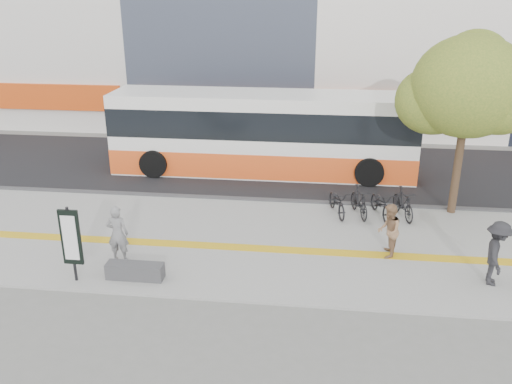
# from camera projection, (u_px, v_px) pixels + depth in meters

# --- Properties ---
(ground) EXTENTS (120.00, 120.00, 0.00)m
(ground) POSITION_uv_depth(u_px,v_px,m) (234.00, 265.00, 15.87)
(ground) COLOR slate
(ground) RESTS_ON ground
(sidewalk) EXTENTS (40.00, 7.00, 0.08)m
(sidewalk) POSITION_uv_depth(u_px,v_px,m) (241.00, 241.00, 17.24)
(sidewalk) COLOR gray
(sidewalk) RESTS_ON ground
(tactile_strip) EXTENTS (40.00, 0.45, 0.01)m
(tactile_strip) POSITION_uv_depth(u_px,v_px,m) (239.00, 247.00, 16.76)
(tactile_strip) COLOR gold
(tactile_strip) RESTS_ON sidewalk
(street) EXTENTS (40.00, 8.00, 0.06)m
(street) POSITION_uv_depth(u_px,v_px,m) (265.00, 168.00, 24.19)
(street) COLOR black
(street) RESTS_ON ground
(curb) EXTENTS (40.00, 0.25, 0.14)m
(curb) POSITION_uv_depth(u_px,v_px,m) (255.00, 200.00, 20.47)
(curb) COLOR #373739
(curb) RESTS_ON ground
(bench) EXTENTS (1.60, 0.45, 0.45)m
(bench) POSITION_uv_depth(u_px,v_px,m) (135.00, 271.00, 14.93)
(bench) COLOR #373739
(bench) RESTS_ON sidewalk
(signboard) EXTENTS (0.55, 0.10, 2.20)m
(signboard) POSITION_uv_depth(u_px,v_px,m) (71.00, 238.00, 14.44)
(signboard) COLOR black
(signboard) RESTS_ON sidewalk
(street_tree) EXTENTS (4.40, 3.80, 6.31)m
(street_tree) POSITION_uv_depth(u_px,v_px,m) (467.00, 88.00, 17.90)
(street_tree) COLOR #352518
(street_tree) RESTS_ON sidewalk
(bus) EXTENTS (12.90, 3.06, 3.43)m
(bus) POSITION_uv_depth(u_px,v_px,m) (263.00, 135.00, 23.14)
(bus) COLOR white
(bus) RESTS_ON street
(bicycle_row) EXTENTS (3.29, 1.91, 1.05)m
(bicycle_row) POSITION_uv_depth(u_px,v_px,m) (369.00, 203.00, 18.89)
(bicycle_row) COLOR black
(bicycle_row) RESTS_ON sidewalk
(seated_woman) EXTENTS (0.65, 0.44, 1.74)m
(seated_woman) POSITION_uv_depth(u_px,v_px,m) (118.00, 234.00, 15.68)
(seated_woman) COLOR black
(seated_woman) RESTS_ON sidewalk
(pedestrian_tan) EXTENTS (0.71, 0.87, 1.66)m
(pedestrian_tan) POSITION_uv_depth(u_px,v_px,m) (389.00, 231.00, 15.96)
(pedestrian_tan) COLOR #8C6849
(pedestrian_tan) RESTS_ON sidewalk
(pedestrian_dark) EXTENTS (0.90, 1.29, 1.83)m
(pedestrian_dark) POSITION_uv_depth(u_px,v_px,m) (497.00, 253.00, 14.43)
(pedestrian_dark) COLOR black
(pedestrian_dark) RESTS_ON sidewalk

